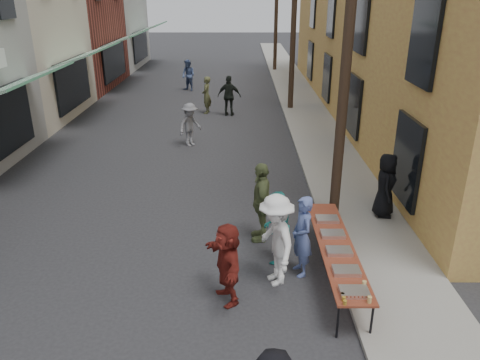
{
  "coord_description": "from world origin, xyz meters",
  "views": [
    {
      "loc": [
        1.85,
        -8.16,
        5.63
      ],
      "look_at": [
        1.82,
        2.41,
        1.3
      ],
      "focal_mm": 35.0,
      "sensor_mm": 36.0,
      "label": 1
    }
  ],
  "objects_px": {
    "utility_pole_far": "(276,6)",
    "utility_pole_mid": "(294,15)",
    "server": "(386,185)",
    "catering_tray_sausage": "(354,292)",
    "utility_pole_near": "(348,42)",
    "serving_table": "(336,247)",
    "guest_front_c": "(276,227)"
  },
  "relations": [
    {
      "from": "utility_pole_near",
      "to": "utility_pole_mid",
      "type": "xyz_separation_m",
      "value": [
        0.0,
        12.0,
        0.0
      ]
    },
    {
      "from": "utility_pole_near",
      "to": "catering_tray_sausage",
      "type": "height_order",
      "value": "utility_pole_near"
    },
    {
      "from": "utility_pole_far",
      "to": "catering_tray_sausage",
      "type": "bearing_deg",
      "value": -91.01
    },
    {
      "from": "utility_pole_mid",
      "to": "server",
      "type": "bearing_deg",
      "value": -84.02
    },
    {
      "from": "catering_tray_sausage",
      "to": "server",
      "type": "bearing_deg",
      "value": 67.96
    },
    {
      "from": "serving_table",
      "to": "guest_front_c",
      "type": "relative_size",
      "value": 2.43
    },
    {
      "from": "catering_tray_sausage",
      "to": "serving_table",
      "type": "bearing_deg",
      "value": 90.0
    },
    {
      "from": "utility_pole_mid",
      "to": "guest_front_c",
      "type": "relative_size",
      "value": 5.48
    },
    {
      "from": "serving_table",
      "to": "guest_front_c",
      "type": "height_order",
      "value": "guest_front_c"
    },
    {
      "from": "serving_table",
      "to": "server",
      "type": "relative_size",
      "value": 2.36
    },
    {
      "from": "utility_pole_far",
      "to": "guest_front_c",
      "type": "relative_size",
      "value": 5.48
    },
    {
      "from": "catering_tray_sausage",
      "to": "server",
      "type": "distance_m",
      "value": 4.71
    },
    {
      "from": "server",
      "to": "catering_tray_sausage",
      "type": "bearing_deg",
      "value": 169.69
    },
    {
      "from": "utility_pole_far",
      "to": "server",
      "type": "height_order",
      "value": "utility_pole_far"
    },
    {
      "from": "utility_pole_near",
      "to": "server",
      "type": "relative_size",
      "value": 5.3
    },
    {
      "from": "utility_pole_mid",
      "to": "catering_tray_sausage",
      "type": "bearing_deg",
      "value": -91.74
    },
    {
      "from": "utility_pole_mid",
      "to": "guest_front_c",
      "type": "height_order",
      "value": "utility_pole_mid"
    },
    {
      "from": "catering_tray_sausage",
      "to": "guest_front_c",
      "type": "distance_m",
      "value": 2.58
    },
    {
      "from": "serving_table",
      "to": "utility_pole_mid",
      "type": "bearing_deg",
      "value": 88.06
    },
    {
      "from": "catering_tray_sausage",
      "to": "guest_front_c",
      "type": "relative_size",
      "value": 0.3
    },
    {
      "from": "utility_pole_far",
      "to": "serving_table",
      "type": "xyz_separation_m",
      "value": [
        -0.5,
        -26.78,
        -3.79
      ]
    },
    {
      "from": "serving_table",
      "to": "server",
      "type": "height_order",
      "value": "server"
    },
    {
      "from": "utility_pole_mid",
      "to": "serving_table",
      "type": "relative_size",
      "value": 2.25
    },
    {
      "from": "utility_pole_mid",
      "to": "utility_pole_far",
      "type": "relative_size",
      "value": 1.0
    },
    {
      "from": "guest_front_c",
      "to": "serving_table",
      "type": "bearing_deg",
      "value": 83.13
    },
    {
      "from": "utility_pole_mid",
      "to": "utility_pole_near",
      "type": "bearing_deg",
      "value": -90.0
    },
    {
      "from": "utility_pole_far",
      "to": "utility_pole_mid",
      "type": "bearing_deg",
      "value": -90.0
    },
    {
      "from": "utility_pole_mid",
      "to": "server",
      "type": "height_order",
      "value": "utility_pole_mid"
    },
    {
      "from": "catering_tray_sausage",
      "to": "guest_front_c",
      "type": "height_order",
      "value": "guest_front_c"
    },
    {
      "from": "utility_pole_mid",
      "to": "serving_table",
      "type": "xyz_separation_m",
      "value": [
        -0.5,
        -14.78,
        -3.79
      ]
    },
    {
      "from": "guest_front_c",
      "to": "server",
      "type": "distance_m",
      "value": 3.62
    },
    {
      "from": "utility_pole_near",
      "to": "guest_front_c",
      "type": "bearing_deg",
      "value": -128.35
    }
  ]
}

